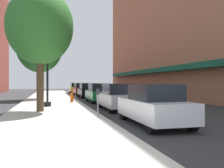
{
  "coord_description": "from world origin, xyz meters",
  "views": [
    {
      "loc": [
        -0.06,
        -5.23,
        1.73
      ],
      "look_at": [
        6.68,
        21.56,
        1.56
      ],
      "focal_mm": 39.14,
      "sensor_mm": 36.0,
      "label": 1
    }
  ],
  "objects_px": {
    "fire_hydrant": "(72,97)",
    "tree_mid": "(40,46)",
    "tree_near": "(40,27)",
    "car_silver": "(117,97)",
    "car_red": "(81,89)",
    "car_green": "(99,93)",
    "car_black": "(87,91)",
    "parking_meter_near": "(76,91)",
    "car_yellow": "(76,88)",
    "lamppost": "(47,61)",
    "parking_meter_far": "(98,99)",
    "car_white": "(154,105)"
  },
  "relations": [
    {
      "from": "lamppost",
      "to": "tree_near",
      "type": "bearing_deg",
      "value": -97.25
    },
    {
      "from": "fire_hydrant",
      "to": "car_silver",
      "type": "xyz_separation_m",
      "value": [
        2.39,
        -5.26,
        0.29
      ]
    },
    {
      "from": "tree_mid",
      "to": "car_yellow",
      "type": "height_order",
      "value": "tree_mid"
    },
    {
      "from": "parking_meter_near",
      "to": "car_white",
      "type": "distance_m",
      "value": 12.26
    },
    {
      "from": "parking_meter_near",
      "to": "tree_near",
      "type": "height_order",
      "value": "tree_near"
    },
    {
      "from": "parking_meter_far",
      "to": "tree_mid",
      "type": "distance_m",
      "value": 15.31
    },
    {
      "from": "lamppost",
      "to": "car_silver",
      "type": "xyz_separation_m",
      "value": [
        4.27,
        -2.14,
        -2.39
      ]
    },
    {
      "from": "car_green",
      "to": "car_red",
      "type": "relative_size",
      "value": 1.0
    },
    {
      "from": "tree_near",
      "to": "car_silver",
      "type": "height_order",
      "value": "tree_near"
    },
    {
      "from": "car_black",
      "to": "car_silver",
      "type": "bearing_deg",
      "value": -90.13
    },
    {
      "from": "lamppost",
      "to": "car_green",
      "type": "distance_m",
      "value": 6.25
    },
    {
      "from": "lamppost",
      "to": "parking_meter_near",
      "type": "relative_size",
      "value": 4.5
    },
    {
      "from": "parking_meter_near",
      "to": "parking_meter_far",
      "type": "bearing_deg",
      "value": -90.0
    },
    {
      "from": "parking_meter_far",
      "to": "car_red",
      "type": "xyz_separation_m",
      "value": [
        1.95,
        22.87,
        -0.14
      ]
    },
    {
      "from": "car_black",
      "to": "car_yellow",
      "type": "bearing_deg",
      "value": 89.87
    },
    {
      "from": "car_green",
      "to": "car_black",
      "type": "height_order",
      "value": "same"
    },
    {
      "from": "car_silver",
      "to": "car_green",
      "type": "relative_size",
      "value": 1.0
    },
    {
      "from": "tree_near",
      "to": "car_green",
      "type": "height_order",
      "value": "tree_near"
    },
    {
      "from": "lamppost",
      "to": "car_yellow",
      "type": "bearing_deg",
      "value": 79.91
    },
    {
      "from": "car_black",
      "to": "car_red",
      "type": "height_order",
      "value": "same"
    },
    {
      "from": "tree_mid",
      "to": "car_white",
      "type": "height_order",
      "value": "tree_mid"
    },
    {
      "from": "parking_meter_near",
      "to": "tree_mid",
      "type": "bearing_deg",
      "value": 128.15
    },
    {
      "from": "car_red",
      "to": "lamppost",
      "type": "bearing_deg",
      "value": -105.32
    },
    {
      "from": "fire_hydrant",
      "to": "car_black",
      "type": "bearing_deg",
      "value": 72.38
    },
    {
      "from": "fire_hydrant",
      "to": "car_green",
      "type": "distance_m",
      "value": 2.53
    },
    {
      "from": "lamppost",
      "to": "car_black",
      "type": "distance_m",
      "value": 11.71
    },
    {
      "from": "parking_meter_near",
      "to": "car_silver",
      "type": "bearing_deg",
      "value": -73.24
    },
    {
      "from": "fire_hydrant",
      "to": "parking_meter_near",
      "type": "bearing_deg",
      "value": 70.17
    },
    {
      "from": "tree_near",
      "to": "car_black",
      "type": "height_order",
      "value": "tree_near"
    },
    {
      "from": "car_white",
      "to": "car_black",
      "type": "bearing_deg",
      "value": 91.65
    },
    {
      "from": "lamppost",
      "to": "car_green",
      "type": "relative_size",
      "value": 1.37
    },
    {
      "from": "fire_hydrant",
      "to": "car_silver",
      "type": "height_order",
      "value": "car_silver"
    },
    {
      "from": "lamppost",
      "to": "car_yellow",
      "type": "relative_size",
      "value": 1.37
    },
    {
      "from": "lamppost",
      "to": "car_red",
      "type": "relative_size",
      "value": 1.37
    },
    {
      "from": "tree_mid",
      "to": "parking_meter_far",
      "type": "bearing_deg",
      "value": -77.47
    },
    {
      "from": "tree_mid",
      "to": "car_red",
      "type": "distance_m",
      "value": 10.94
    },
    {
      "from": "tree_near",
      "to": "car_yellow",
      "type": "distance_m",
      "value": 27.52
    },
    {
      "from": "tree_near",
      "to": "car_red",
      "type": "distance_m",
      "value": 20.68
    },
    {
      "from": "lamppost",
      "to": "tree_near",
      "type": "relative_size",
      "value": 0.86
    },
    {
      "from": "tree_near",
      "to": "car_yellow",
      "type": "bearing_deg",
      "value": 80.21
    },
    {
      "from": "parking_meter_far",
      "to": "tree_near",
      "type": "xyz_separation_m",
      "value": [
        -2.68,
        3.12,
        3.89
      ]
    },
    {
      "from": "fire_hydrant",
      "to": "tree_mid",
      "type": "height_order",
      "value": "tree_mid"
    },
    {
      "from": "car_black",
      "to": "fire_hydrant",
      "type": "bearing_deg",
      "value": -107.75
    },
    {
      "from": "car_silver",
      "to": "car_red",
      "type": "relative_size",
      "value": 1.0
    },
    {
      "from": "car_red",
      "to": "car_green",
      "type": "bearing_deg",
      "value": -91.16
    },
    {
      "from": "car_white",
      "to": "car_yellow",
      "type": "height_order",
      "value": "same"
    },
    {
      "from": "parking_meter_near",
      "to": "tree_mid",
      "type": "height_order",
      "value": "tree_mid"
    },
    {
      "from": "car_silver",
      "to": "car_black",
      "type": "height_order",
      "value": "same"
    },
    {
      "from": "car_silver",
      "to": "fire_hydrant",
      "type": "bearing_deg",
      "value": 113.84
    },
    {
      "from": "lamppost",
      "to": "car_white",
      "type": "relative_size",
      "value": 1.37
    }
  ]
}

